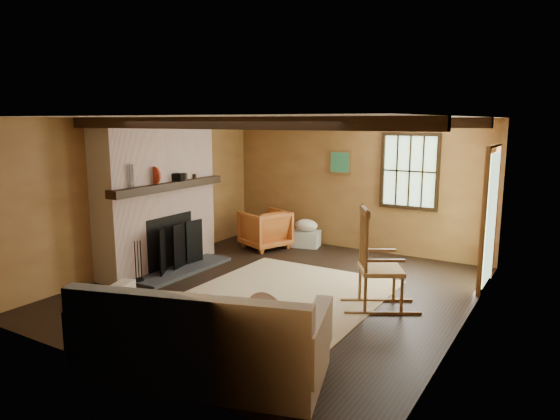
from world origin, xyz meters
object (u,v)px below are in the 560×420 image
Objects in this scene: sofa at (202,344)px; armchair at (265,229)px; fireplace at (158,200)px; rocking_chair at (377,266)px; laundry_basket at (306,239)px.

sofa is 4.81m from armchair.
fireplace reaches higher than armchair.
armchair is (0.79, 1.92, -0.74)m from fireplace.
rocking_chair is 0.53× the size of sofa.
rocking_chair is 3.41m from armchair.
armchair is at bearing 26.98° from rocking_chair.
fireplace reaches higher than rocking_chair.
sofa is at bearing -72.76° from laundry_basket.
rocking_chair is at bearing -45.73° from laundry_basket.
fireplace is at bearing -120.19° from laundry_basket.
sofa is at bearing 132.59° from rocking_chair.
armchair reaches higher than laundry_basket.
sofa is (2.89, -2.41, -0.78)m from fireplace.
rocking_chair reaches higher than laundry_basket.
rocking_chair is 2.62m from sofa.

